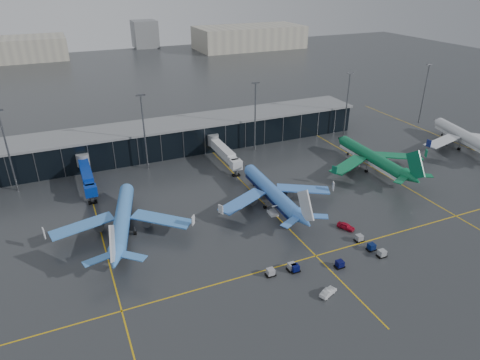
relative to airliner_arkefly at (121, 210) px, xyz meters
name	(u,v)px	position (x,y,z in m)	size (l,w,h in m)	color
ground	(250,233)	(29.34, -13.86, -6.42)	(600.00, 600.00, 0.00)	#282B2D
terminal_pier	(180,136)	(29.34, 48.14, -1.00)	(142.00, 17.00, 10.70)	black
jet_bridges	(87,174)	(-5.66, 29.12, -1.87)	(94.00, 27.50, 7.20)	#595B60
flood_masts	(202,122)	(34.34, 36.14, 7.39)	(203.00, 0.50, 25.50)	#595B60
distant_hangars	(165,41)	(79.29, 256.21, 2.37)	(260.00, 71.00, 22.00)	#B2AD99
taxi_lines	(267,206)	(39.34, -3.25, -6.41)	(220.00, 120.00, 0.02)	gold
airliner_arkefly	(121,210)	(0.00, 0.00, 0.00)	(36.68, 41.78, 12.84)	#4184D6
airliner_klm_near	(271,184)	(41.25, -2.19, -0.11)	(36.03, 41.04, 12.61)	#427DD9
airliner_aer_lingus	(372,150)	(82.97, 5.77, 0.21)	(37.86, 43.12, 13.25)	#0C6B3F
airliner_ba	(466,130)	(127.72, 7.07, 0.39)	(38.90, 44.30, 13.62)	silver
baggage_carts	(331,258)	(41.45, -31.98, -5.66)	(29.26, 8.83, 1.70)	black
mobile_airstair	(273,212)	(38.96, -7.78, -5.65)	(2.39, 3.33, 3.45)	white
service_van_red	(346,226)	(52.85, -22.00, -5.63)	(1.87, 4.66, 1.59)	#B90E28
service_van_white	(328,292)	(34.28, -41.27, -5.70)	(1.53, 4.38, 1.44)	silver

